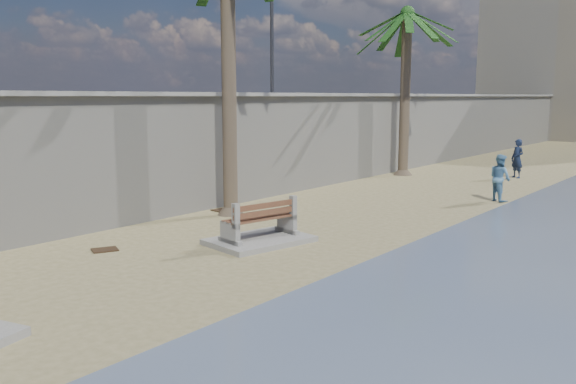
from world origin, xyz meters
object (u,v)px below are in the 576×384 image
Objects in this scene: bench_far at (259,225)px; palm_back at (407,15)px; person_b at (500,175)px; person_a at (517,156)px.

bench_far is 15.52m from palm_back.
palm_back is 9.40m from person_b.
person_a reaches higher than bench_far.
palm_back is 7.68m from person_a.
person_a is at bearing 25.95° from palm_back.
person_a is 6.53m from person_b.
bench_far is 1.38× the size of person_a.
bench_far is at bearing -65.83° from person_a.
palm_back is 4.14× the size of person_a.
person_b is (2.49, 9.44, 0.45)m from bench_far.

